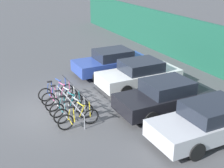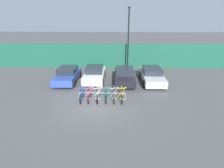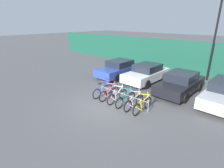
# 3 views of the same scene
# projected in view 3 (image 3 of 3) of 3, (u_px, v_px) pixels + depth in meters

# --- Properties ---
(ground_plane) EXTENTS (120.00, 120.00, 0.00)m
(ground_plane) POSITION_uv_depth(u_px,v_px,m) (109.00, 104.00, 9.98)
(ground_plane) COLOR #4C4C4F
(hoarding_wall) EXTENTS (36.00, 0.16, 2.85)m
(hoarding_wall) POSITION_uv_depth(u_px,v_px,m) (181.00, 56.00, 16.03)
(hoarding_wall) COLOR #19513D
(hoarding_wall) RESTS_ON ground
(bike_rack) EXTENTS (3.48, 0.04, 0.57)m
(bike_rack) POSITION_uv_depth(u_px,v_px,m) (123.00, 95.00, 10.02)
(bike_rack) COLOR gray
(bike_rack) RESTS_ON ground
(bicycle_blue) EXTENTS (0.68, 1.71, 1.05)m
(bicycle_blue) POSITION_uv_depth(u_px,v_px,m) (103.00, 91.00, 10.90)
(bicycle_blue) COLOR black
(bicycle_blue) RESTS_ON ground
(bicycle_pink) EXTENTS (0.68, 1.71, 1.05)m
(bicycle_pink) POSITION_uv_depth(u_px,v_px,m) (109.00, 93.00, 10.54)
(bicycle_pink) COLOR black
(bicycle_pink) RESTS_ON ground
(bicycle_white) EXTENTS (0.68, 1.71, 1.05)m
(bicycle_white) POSITION_uv_depth(u_px,v_px,m) (117.00, 96.00, 10.14)
(bicycle_white) COLOR black
(bicycle_white) RESTS_ON ground
(bicycle_teal) EXTENTS (0.68, 1.71, 1.05)m
(bicycle_teal) POSITION_uv_depth(u_px,v_px,m) (126.00, 99.00, 9.74)
(bicycle_teal) COLOR black
(bicycle_teal) RESTS_ON ground
(bicycle_silver) EXTENTS (0.68, 1.71, 1.05)m
(bicycle_silver) POSITION_uv_depth(u_px,v_px,m) (134.00, 102.00, 9.37)
(bicycle_silver) COLOR black
(bicycle_silver) RESTS_ON ground
(bicycle_yellow) EXTENTS (0.68, 1.71, 1.05)m
(bicycle_yellow) POSITION_uv_depth(u_px,v_px,m) (143.00, 105.00, 9.01)
(bicycle_yellow) COLOR black
(bicycle_yellow) RESTS_ON ground
(car_blue) EXTENTS (1.91, 4.24, 1.40)m
(car_blue) POSITION_uv_depth(u_px,v_px,m) (119.00, 69.00, 14.79)
(car_blue) COLOR #2D479E
(car_blue) RESTS_ON ground
(car_white) EXTENTS (1.91, 4.20, 1.40)m
(car_white) POSITION_uv_depth(u_px,v_px,m) (146.00, 73.00, 13.43)
(car_white) COLOR silver
(car_white) RESTS_ON ground
(car_black) EXTENTS (1.91, 4.21, 1.40)m
(car_black) POSITION_uv_depth(u_px,v_px,m) (180.00, 83.00, 11.31)
(car_black) COLOR black
(car_black) RESTS_ON ground
(lamp_post) EXTENTS (0.24, 0.44, 6.73)m
(lamp_post) POSITION_uv_depth(u_px,v_px,m) (216.00, 32.00, 12.82)
(lamp_post) COLOR black
(lamp_post) RESTS_ON ground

